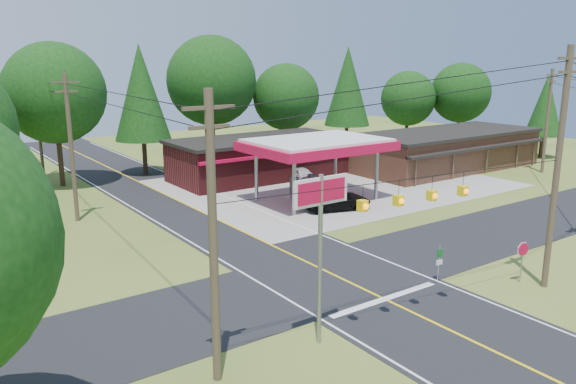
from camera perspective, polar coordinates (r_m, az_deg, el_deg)
ground at (r=29.29m, az=4.77°, el=-8.47°), size 120.00×120.00×0.00m
main_highway at (r=29.28m, az=4.77°, el=-8.45°), size 8.00×120.00×0.02m
cross_road at (r=29.28m, az=4.77°, el=-8.44°), size 70.00×7.00×0.02m
lane_center_yellow at (r=29.28m, az=4.77°, el=-8.42°), size 0.15×110.00×0.00m
gas_canopy at (r=43.46m, az=2.98°, el=4.61°), size 10.60×7.40×4.88m
convenience_store at (r=52.47m, az=-2.95°, el=3.53°), size 16.40×7.55×3.80m
strip_building at (r=59.22m, az=15.76°, el=4.17°), size 20.40×8.75×3.80m
utility_pole_near_right at (r=29.03m, az=25.69°, el=2.30°), size 1.80×0.30×11.50m
utility_pole_near_left at (r=18.58m, az=-7.63°, el=-4.53°), size 1.80×0.30×10.00m
utility_pole_far_left at (r=40.30m, az=-21.18°, el=4.38°), size 1.80×0.30×10.00m
utility_pole_far_right at (r=59.83m, az=24.85°, el=6.71°), size 1.80×0.30×10.00m
utility_pole_north at (r=57.15m, az=-24.00°, el=6.08°), size 0.30×0.30×9.50m
overhead_beacons at (r=22.68m, az=12.89°, el=1.17°), size 17.04×2.04×1.03m
treeline_backdrop at (r=48.50m, az=-13.01°, el=9.04°), size 70.27×51.59×13.30m
suv_car at (r=41.58m, az=4.93°, el=-0.82°), size 6.43×6.43×1.42m
sedan_car at (r=50.53m, az=1.45°, el=1.72°), size 4.59×4.59×1.34m
big_stop_sign at (r=20.98m, az=3.34°, el=-2.87°), size 2.51×0.19×6.76m
octagonal_stop_sign at (r=30.14m, az=22.75°, el=-5.70°), size 0.74×0.19×2.12m
route_sign_post at (r=29.14m, az=15.11°, el=-6.66°), size 0.39×0.11×1.90m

